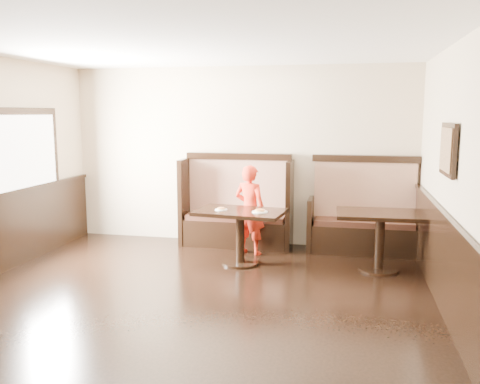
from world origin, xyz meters
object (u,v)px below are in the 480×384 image
(table_neighbor, at_px, (380,227))
(booth_main, at_px, (237,212))
(booth_neighbor, at_px, (364,220))
(table_main, at_px, (240,223))
(child, at_px, (250,210))

(table_neighbor, bearing_deg, booth_main, 154.87)
(booth_neighbor, height_order, table_neighbor, booth_neighbor)
(table_main, bearing_deg, child, 93.77)
(booth_neighbor, bearing_deg, table_neighbor, -78.55)
(booth_main, relative_size, table_main, 1.38)
(table_neighbor, height_order, child, child)
(booth_neighbor, xyz_separation_m, table_main, (-1.68, -1.02, 0.10))
(booth_main, bearing_deg, table_main, -75.14)
(child, bearing_deg, table_neighbor, -176.47)
(booth_neighbor, xyz_separation_m, table_neighbor, (0.19, -0.92, 0.11))
(booth_main, bearing_deg, child, -57.50)
(table_neighbor, xyz_separation_m, child, (-1.84, 0.45, 0.08))
(booth_neighbor, height_order, table_main, booth_neighbor)
(table_main, relative_size, table_neighbor, 1.10)
(child, bearing_deg, booth_main, -40.18)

